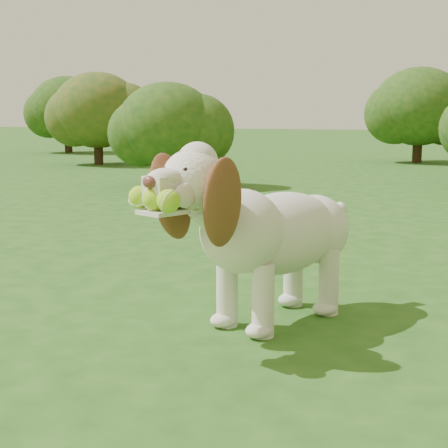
% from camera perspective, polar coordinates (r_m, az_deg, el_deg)
% --- Properties ---
extents(ground, '(80.00, 80.00, 0.00)m').
position_cam_1_polar(ground, '(2.86, 5.74, -11.56)').
color(ground, '#204C15').
rests_on(ground, ground).
extents(dog, '(0.84, 1.32, 0.89)m').
position_cam_1_polar(dog, '(3.25, 3.42, -0.30)').
color(dog, silver).
rests_on(dog, ground).
extents(shrub_a, '(1.39, 1.39, 1.44)m').
position_cam_1_polar(shrub_a, '(9.52, -4.72, 8.17)').
color(shrub_a, '#382314').
rests_on(shrub_a, ground).
extents(shrub_g, '(1.88, 1.88, 1.95)m').
position_cam_1_polar(shrub_g, '(18.22, -12.90, 9.39)').
color(shrub_g, '#382314').
rests_on(shrub_g, ground).
extents(shrub_e, '(1.75, 1.75, 1.81)m').
position_cam_1_polar(shrub_e, '(13.88, -10.49, 9.28)').
color(shrub_e, '#382314').
rests_on(shrub_e, ground).
extents(shrub_i, '(1.88, 1.88, 1.94)m').
position_cam_1_polar(shrub_i, '(14.72, 15.91, 9.37)').
color(shrub_i, '#382314').
rests_on(shrub_i, ground).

